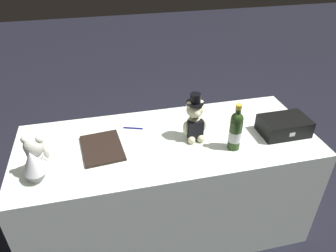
# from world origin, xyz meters

# --- Properties ---
(ground_plane) EXTENTS (12.00, 12.00, 0.00)m
(ground_plane) POSITION_xyz_m (0.00, 0.00, 0.00)
(ground_plane) COLOR black
(reception_table) EXTENTS (1.79, 0.73, 0.76)m
(reception_table) POSITION_xyz_m (0.00, 0.00, 0.38)
(reception_table) COLOR white
(reception_table) RESTS_ON ground_plane
(teddy_bear_groom) EXTENTS (0.14, 0.13, 0.30)m
(teddy_bear_groom) POSITION_xyz_m (0.16, -0.01, 0.88)
(teddy_bear_groom) COLOR beige
(teddy_bear_groom) RESTS_ON reception_table
(teddy_bear_bride) EXTENTS (0.16, 0.21, 0.24)m
(teddy_bear_bride) POSITION_xyz_m (-0.71, -0.15, 0.86)
(teddy_bear_bride) COLOR white
(teddy_bear_bride) RESTS_ON reception_table
(champagne_bottle) EXTENTS (0.07, 0.07, 0.29)m
(champagne_bottle) POSITION_xyz_m (0.35, -0.16, 0.88)
(champagne_bottle) COLOR #253E18
(champagne_bottle) RESTS_ON reception_table
(signing_pen) EXTENTS (0.13, 0.05, 0.01)m
(signing_pen) POSITION_xyz_m (-0.19, 0.17, 0.76)
(signing_pen) COLOR navy
(signing_pen) RESTS_ON reception_table
(gift_case_black) EXTENTS (0.29, 0.19, 0.10)m
(gift_case_black) POSITION_xyz_m (0.71, -0.09, 0.81)
(gift_case_black) COLOR black
(gift_case_black) RESTS_ON reception_table
(guestbook) EXTENTS (0.25, 0.32, 0.02)m
(guestbook) POSITION_xyz_m (-0.39, -0.00, 0.77)
(guestbook) COLOR black
(guestbook) RESTS_ON reception_table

